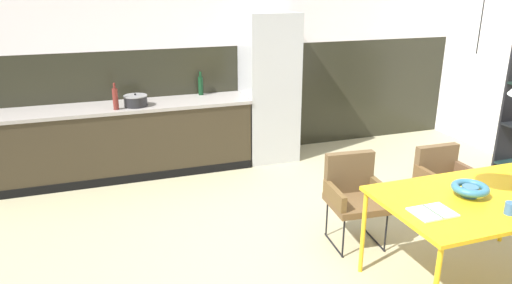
{
  "coord_description": "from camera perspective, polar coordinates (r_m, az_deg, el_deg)",
  "views": [
    {
      "loc": [
        -1.91,
        -2.96,
        2.26
      ],
      "look_at": [
        -0.62,
        0.76,
        0.92
      ],
      "focal_mm": 33.06,
      "sensor_mm": 36.0,
      "label": 1
    }
  ],
  "objects": [
    {
      "name": "mug_white_ceramic",
      "position": [
        3.68,
        28.43,
        -7.06
      ],
      "size": [
        0.11,
        0.07,
        0.09
      ],
      "color": "#335B93",
      "rests_on": "dining_table"
    },
    {
      "name": "refrigerator_column",
      "position": [
        6.19,
        1.59,
        6.56
      ],
      "size": [
        0.67,
        0.6,
        1.92
      ],
      "primitive_type": "cube",
      "color": "#ADAFB2",
      "rests_on": "ground"
    },
    {
      "name": "open_book",
      "position": [
        3.5,
        20.57,
        -7.95
      ],
      "size": [
        0.28,
        0.22,
        0.02
      ],
      "color": "white",
      "rests_on": "dining_table"
    },
    {
      "name": "bottle_vinegar_dark",
      "position": [
        5.61,
        -16.65,
        5.06
      ],
      "size": [
        0.06,
        0.06,
        0.31
      ],
      "color": "maroon",
      "rests_on": "kitchen_counter"
    },
    {
      "name": "fruit_bowl",
      "position": [
        3.84,
        24.47,
        -5.16
      ],
      "size": [
        0.27,
        0.27,
        0.09
      ],
      "color": "#33607F",
      "rests_on": "dining_table"
    },
    {
      "name": "dining_table",
      "position": [
        3.92,
        25.79,
        -6.55
      ],
      "size": [
        1.55,
        0.94,
        0.75
      ],
      "color": "gold",
      "rests_on": "ground"
    },
    {
      "name": "armchair_by_stool",
      "position": [
        4.96,
        21.7,
        -3.71
      ],
      "size": [
        0.5,
        0.48,
        0.74
      ],
      "rotation": [
        0.0,
        0.0,
        3.11
      ],
      "color": "brown",
      "rests_on": "ground"
    },
    {
      "name": "pendant_lamp_over_table_near",
      "position": [
        3.4,
        24.8,
        7.48
      ],
      "size": [
        0.36,
        0.36,
        1.35
      ],
      "color": "black"
    },
    {
      "name": "bottle_oil_tall",
      "position": [
        6.15,
        -6.71,
        6.85
      ],
      "size": [
        0.06,
        0.06,
        0.3
      ],
      "color": "#0F3319",
      "rests_on": "kitchen_counter"
    },
    {
      "name": "back_wall_splashback_dark",
      "position": [
        6.49,
        -1.51,
        5.17
      ],
      "size": [
        6.71,
        0.12,
        1.48
      ],
      "primitive_type": "cube",
      "color": "black",
      "rests_on": "ground"
    },
    {
      "name": "ground_plane",
      "position": [
        4.19,
        11.83,
        -14.39
      ],
      "size": [
        8.73,
        8.73,
        0.0
      ],
      "primitive_type": "plane",
      "color": "tan"
    },
    {
      "name": "kitchen_counter",
      "position": [
        5.95,
        -15.83,
        0.17
      ],
      "size": [
        3.12,
        0.63,
        0.88
      ],
      "color": "#332B1C",
      "rests_on": "ground"
    },
    {
      "name": "cooking_pot",
      "position": [
        5.72,
        -14.35,
        4.87
      ],
      "size": [
        0.27,
        0.27,
        0.16
      ],
      "color": "black",
      "rests_on": "kitchen_counter"
    },
    {
      "name": "armchair_corner_seat",
      "position": [
        4.33,
        11.74,
        -5.58
      ],
      "size": [
        0.53,
        0.51,
        0.81
      ],
      "rotation": [
        0.0,
        0.0,
        3.05
      ],
      "color": "brown",
      "rests_on": "ground"
    }
  ]
}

